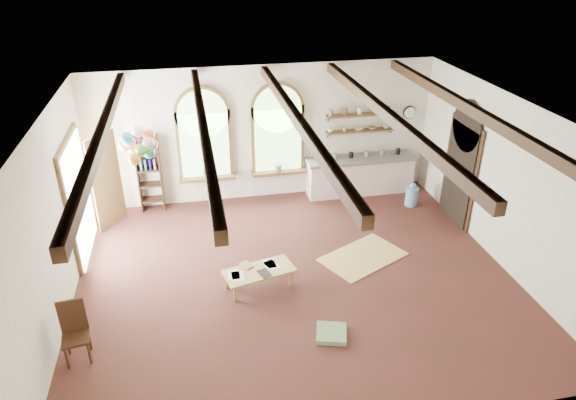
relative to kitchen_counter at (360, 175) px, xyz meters
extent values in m
plane|color=#4C221F|center=(-2.30, -3.20, -0.48)|extent=(8.00, 8.00, 0.00)
cube|color=brown|center=(-3.70, 0.24, 0.97)|extent=(1.24, 0.08, 1.64)
cylinder|color=brown|center=(-3.70, 0.24, 1.72)|extent=(1.24, 0.08, 1.24)
cube|color=#8EC677|center=(-3.70, 0.20, 0.97)|extent=(1.10, 0.04, 1.50)
cube|color=brown|center=(-3.70, 0.15, 0.18)|extent=(1.30, 0.28, 0.08)
cube|color=brown|center=(-2.00, 0.24, 0.97)|extent=(1.24, 0.08, 1.64)
cylinder|color=brown|center=(-2.00, 0.24, 1.72)|extent=(1.24, 0.08, 1.24)
cube|color=#8EC677|center=(-2.00, 0.20, 0.97)|extent=(1.10, 0.04, 1.50)
cube|color=brown|center=(-2.00, 0.15, 0.18)|extent=(1.30, 0.28, 0.08)
cube|color=brown|center=(-6.25, -1.40, 0.67)|extent=(0.10, 1.90, 2.50)
cube|color=black|center=(1.65, -1.70, 0.62)|extent=(0.10, 1.30, 2.40)
cube|color=beige|center=(0.00, 0.00, -0.05)|extent=(2.60, 0.55, 0.86)
cube|color=gray|center=(0.00, 0.00, 0.42)|extent=(2.68, 0.62, 0.08)
cube|color=brown|center=(0.00, 0.18, 1.07)|extent=(1.70, 0.24, 0.04)
cube|color=brown|center=(0.00, 0.18, 1.47)|extent=(1.70, 0.24, 0.04)
cylinder|color=black|center=(1.25, 0.25, 1.42)|extent=(0.32, 0.04, 0.32)
cube|color=#381F12|center=(-5.25, 0.12, 0.42)|extent=(0.03, 0.32, 1.80)
cube|color=#381F12|center=(-4.75, 0.12, 0.42)|extent=(0.03, 0.32, 1.80)
cube|color=tan|center=(-3.01, -3.34, -0.14)|extent=(1.36, 0.87, 0.05)
cube|color=tan|center=(-3.49, -3.67, -0.32)|extent=(0.06, 0.06, 0.32)
cube|color=tan|center=(-2.44, -3.41, -0.32)|extent=(0.06, 0.06, 0.32)
cube|color=tan|center=(-3.59, -3.27, -0.32)|extent=(0.06, 0.06, 0.32)
cube|color=tan|center=(-2.54, -3.01, -0.32)|extent=(0.06, 0.06, 0.32)
cube|color=#381F12|center=(-5.95, -4.58, -0.07)|extent=(0.43, 0.43, 0.05)
cube|color=#381F12|center=(-5.97, -4.41, 0.22)|extent=(0.39, 0.09, 0.57)
cube|color=tan|center=(-0.84, -2.80, -0.47)|extent=(1.90, 1.62, 0.02)
cube|color=#69875D|center=(-2.07, -4.85, -0.43)|extent=(0.59, 0.59, 0.08)
cylinder|color=#5C9CC5|center=(0.80, 0.00, -0.27)|extent=(0.27, 0.27, 0.41)
sphere|color=#5C9CC5|center=(0.80, 0.00, -0.02)|extent=(0.15, 0.15, 0.15)
cylinder|color=#5C9CC5|center=(1.00, -0.90, -0.25)|extent=(0.30, 0.30, 0.45)
sphere|color=#5C9CC5|center=(1.00, -0.90, 0.02)|extent=(0.16, 0.16, 0.16)
cylinder|color=white|center=(-4.93, -1.80, 2.30)|extent=(0.01, 0.01, 0.85)
sphere|color=#21905F|center=(-4.77, -1.82, 1.69)|extent=(0.22, 0.22, 0.22)
sphere|color=#EF4F51|center=(-4.72, -1.70, 1.81)|extent=(0.22, 0.22, 0.22)
sphere|color=#D85B2D|center=(-4.76, -1.54, 1.93)|extent=(0.22, 0.22, 0.22)
sphere|color=white|center=(-4.93, -1.63, 2.05)|extent=(0.22, 0.22, 0.22)
sphere|color=gold|center=(-5.06, -1.60, 1.69)|extent=(0.22, 0.22, 0.22)
sphere|color=#8FBE51|center=(-5.21, -1.67, 1.81)|extent=(0.22, 0.22, 0.22)
sphere|color=#F071E5|center=(-5.10, -1.82, 1.93)|extent=(0.22, 0.22, 0.22)
sphere|color=#33BBD9|center=(-5.11, -1.95, 2.05)|extent=(0.22, 0.22, 0.22)
sphere|color=gold|center=(-5.02, -2.09, 1.69)|extent=(0.22, 0.22, 0.22)
sphere|color=#53B941|center=(-4.89, -1.95, 1.81)|extent=(0.22, 0.22, 0.22)
sphere|color=beige|center=(-4.76, -1.95, 1.93)|extent=(0.22, 0.22, 0.22)
imported|color=olive|center=(-3.30, -3.20, -0.11)|extent=(0.29, 0.32, 0.02)
cube|color=black|center=(-2.93, -3.45, -0.11)|extent=(0.26, 0.31, 0.01)
imported|color=#598C4C|center=(-3.70, 0.12, 0.37)|extent=(0.27, 0.23, 0.30)
imported|color=#598C4C|center=(-2.00, 0.12, 0.37)|extent=(0.27, 0.23, 0.30)
imported|color=white|center=(-0.75, 0.18, 1.14)|extent=(0.12, 0.10, 0.10)
imported|color=beige|center=(-0.40, 0.18, 1.14)|extent=(0.10, 0.10, 0.09)
imported|color=beige|center=(-0.05, 0.18, 1.12)|extent=(0.22, 0.22, 0.05)
imported|color=#8C664C|center=(0.30, 0.18, 1.12)|extent=(0.20, 0.20, 0.06)
imported|color=slate|center=(0.65, 0.18, 1.19)|extent=(0.18, 0.18, 0.19)
camera|label=1|loc=(-4.01, -10.90, 5.26)|focal=32.00mm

